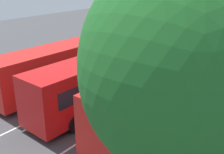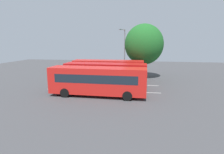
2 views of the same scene
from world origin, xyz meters
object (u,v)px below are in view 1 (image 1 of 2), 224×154
(bus_center_right, at_px, (62,65))
(depot_tree, at_px, (181,65))
(bus_center_left, at_px, (102,78))
(street_lamp, at_px, (210,66))
(pedestrian, at_px, (199,73))
(bus_far_left, at_px, (160,93))

(bus_center_right, xyz_separation_m, depot_tree, (-4.94, -11.40, 3.75))
(bus_center_left, height_order, bus_center_right, same)
(bus_center_right, relative_size, street_lamp, 1.33)
(depot_tree, bearing_deg, bus_center_right, 66.60)
(bus_center_left, height_order, pedestrian, bus_center_left)
(bus_center_right, bearing_deg, bus_far_left, -87.39)
(bus_far_left, xyz_separation_m, street_lamp, (-2.07, -3.29, 2.81))
(bus_far_left, relative_size, pedestrian, 6.51)
(bus_far_left, distance_m, pedestrian, 6.63)
(bus_center_right, height_order, street_lamp, street_lamp)
(bus_far_left, distance_m, depot_tree, 7.42)
(bus_center_left, relative_size, bus_center_right, 1.00)
(bus_far_left, height_order, street_lamp, street_lamp)
(bus_far_left, relative_size, bus_center_left, 1.00)
(street_lamp, bearing_deg, bus_center_right, 4.46)
(depot_tree, bearing_deg, pedestrian, 19.63)
(bus_far_left, height_order, depot_tree, depot_tree)
(pedestrian, distance_m, depot_tree, 13.35)
(pedestrian, xyz_separation_m, street_lamp, (-8.63, -3.87, 3.60))
(bus_center_right, relative_size, pedestrian, 6.48)
(pedestrian, xyz_separation_m, depot_tree, (-11.82, -4.22, 4.55))
(pedestrian, height_order, street_lamp, street_lamp)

